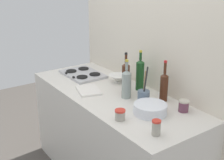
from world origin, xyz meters
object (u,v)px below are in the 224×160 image
plate_stack (150,109)px  wine_bottle_rightmost (164,86)px  stovetop_hob (83,74)px  mixing_bowl (118,78)px  utensil_crock (144,96)px  condiment_jar_rear (156,128)px  condiment_jar_spare (184,106)px  cutting_board (88,90)px  wine_bottle_mid_left (126,83)px  wine_bottle_mid_right (140,74)px  wine_bottle_leftmost (126,77)px  condiment_jar_front (120,115)px

plate_stack → wine_bottle_rightmost: bearing=115.2°
stovetop_hob → mixing_bowl: mixing_bowl is taller
utensil_crock → condiment_jar_rear: 0.49m
condiment_jar_spare → cutting_board: size_ratio=0.34×
wine_bottle_mid_left → wine_bottle_rightmost: size_ratio=0.97×
wine_bottle_mid_right → condiment_jar_rear: wine_bottle_mid_right is taller
plate_stack → utensil_crock: bearing=154.5°
wine_bottle_mid_right → mixing_bowl: 0.28m
stovetop_hob → condiment_jar_spare: bearing=9.9°
plate_stack → wine_bottle_leftmost: size_ratio=0.70×
condiment_jar_rear → condiment_jar_spare: bearing=108.7°
wine_bottle_leftmost → mixing_bowl: wine_bottle_leftmost is taller
wine_bottle_rightmost → utensil_crock: bearing=-105.1°
wine_bottle_mid_right → condiment_jar_rear: 0.80m
plate_stack → mixing_bowl: plate_stack is taller
stovetop_hob → condiment_jar_spare: size_ratio=5.08×
condiment_jar_rear → wine_bottle_leftmost: bearing=158.0°
wine_bottle_leftmost → mixing_bowl: (-0.24, 0.10, -0.10)m
condiment_jar_front → condiment_jar_spare: (0.16, 0.47, 0.01)m
stovetop_hob → plate_stack: 1.05m
utensil_crock → condiment_jar_front: size_ratio=4.02×
condiment_jar_rear → cutting_board: size_ratio=0.41×
utensil_crock → plate_stack: bearing=-25.5°
condiment_jar_front → condiment_jar_spare: condiment_jar_spare is taller
wine_bottle_leftmost → wine_bottle_mid_left: 0.11m
condiment_jar_spare → cutting_board: bearing=-153.6°
condiment_jar_front → stovetop_hob: bearing=164.9°
wine_bottle_mid_right → mixing_bowl: wine_bottle_mid_right is taller
wine_bottle_leftmost → wine_bottle_mid_left: bearing=-34.2°
stovetop_hob → wine_bottle_mid_left: size_ratio=1.37×
stovetop_hob → wine_bottle_mid_right: wine_bottle_mid_right is taller
wine_bottle_mid_left → condiment_jar_spare: wine_bottle_mid_left is taller
stovetop_hob → condiment_jar_rear: bearing=-9.0°
condiment_jar_rear → cutting_board: bearing=178.0°
wine_bottle_mid_right → mixing_bowl: (-0.26, -0.05, -0.10)m
wine_bottle_mid_left → condiment_jar_spare: size_ratio=3.72×
plate_stack → utensil_crock: size_ratio=0.81×
utensil_crock → wine_bottle_leftmost: bearing=175.4°
wine_bottle_rightmost → wine_bottle_mid_left: bearing=-136.2°
wine_bottle_mid_right → utensil_crock: wine_bottle_mid_right is taller
wine_bottle_mid_left → wine_bottle_rightmost: (0.22, 0.21, -0.00)m
wine_bottle_leftmost → condiment_jar_rear: 0.74m
wine_bottle_mid_left → utensil_crock: size_ratio=1.06×
condiment_jar_front → condiment_jar_spare: size_ratio=0.87×
wine_bottle_rightmost → condiment_jar_rear: (0.37, -0.43, -0.07)m
plate_stack → wine_bottle_mid_left: wine_bottle_mid_left is taller
utensil_crock → condiment_jar_rear: utensil_crock is taller
wine_bottle_leftmost → wine_bottle_rightmost: size_ratio=1.06×
wine_bottle_rightmost → condiment_jar_rear: wine_bottle_rightmost is taller
utensil_crock → wine_bottle_mid_left: bearing=-167.4°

